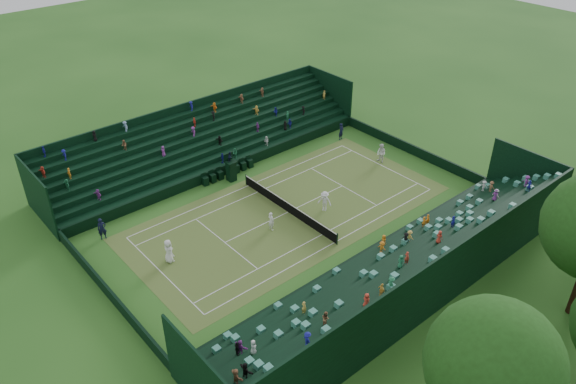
% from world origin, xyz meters
% --- Properties ---
extents(ground, '(160.00, 160.00, 0.00)m').
position_xyz_m(ground, '(0.00, 0.00, 0.00)').
color(ground, '#26581B').
rests_on(ground, ground).
extents(court_surface, '(12.97, 26.77, 0.01)m').
position_xyz_m(court_surface, '(0.00, 0.00, 0.01)').
color(court_surface, '#407F2A').
rests_on(court_surface, ground).
extents(perimeter_wall_north, '(17.17, 0.20, 1.00)m').
position_xyz_m(perimeter_wall_north, '(0.00, 15.88, 0.50)').
color(perimeter_wall_north, black).
rests_on(perimeter_wall_north, ground).
extents(perimeter_wall_south, '(17.17, 0.20, 1.00)m').
position_xyz_m(perimeter_wall_south, '(0.00, -15.88, 0.50)').
color(perimeter_wall_south, black).
rests_on(perimeter_wall_south, ground).
extents(perimeter_wall_east, '(0.20, 31.77, 1.00)m').
position_xyz_m(perimeter_wall_east, '(8.48, 0.00, 0.50)').
color(perimeter_wall_east, black).
rests_on(perimeter_wall_east, ground).
extents(perimeter_wall_west, '(0.20, 31.77, 1.00)m').
position_xyz_m(perimeter_wall_west, '(-8.48, 0.00, 0.50)').
color(perimeter_wall_west, black).
rests_on(perimeter_wall_west, ground).
extents(north_grandstand, '(6.60, 32.00, 4.90)m').
position_xyz_m(north_grandstand, '(12.66, 0.00, 1.55)').
color(north_grandstand, black).
rests_on(north_grandstand, ground).
extents(south_grandstand, '(6.60, 32.00, 4.90)m').
position_xyz_m(south_grandstand, '(-12.66, 0.00, 1.55)').
color(south_grandstand, black).
rests_on(south_grandstand, ground).
extents(tennis_net, '(11.67, 0.10, 1.06)m').
position_xyz_m(tennis_net, '(0.00, 0.00, 0.53)').
color(tennis_net, black).
rests_on(tennis_net, ground).
extents(umpire_chair, '(0.93, 0.93, 2.91)m').
position_xyz_m(umpire_chair, '(-7.30, -0.54, 1.24)').
color(umpire_chair, black).
rests_on(umpire_chair, ground).
extents(courtside_chairs, '(0.53, 5.50, 1.14)m').
position_xyz_m(courtside_chairs, '(-8.12, -0.32, 0.43)').
color(courtside_chairs, black).
rests_on(courtside_chairs, ground).
extents(player_near_west, '(0.99, 0.71, 1.91)m').
position_xyz_m(player_near_west, '(-0.78, -10.77, 0.96)').
color(player_near_west, white).
rests_on(player_near_west, ground).
extents(player_near_east, '(0.61, 0.41, 1.63)m').
position_xyz_m(player_near_east, '(0.97, -2.58, 0.82)').
color(player_near_east, white).
rests_on(player_near_east, ground).
extents(player_far_west, '(0.96, 0.76, 1.91)m').
position_xyz_m(player_far_west, '(-0.71, 12.29, 0.96)').
color(player_far_west, white).
rests_on(player_far_west, ground).
extents(player_far_east, '(1.36, 1.16, 1.82)m').
position_xyz_m(player_far_east, '(1.75, 2.50, 0.91)').
color(player_far_east, white).
rests_on(player_far_east, ground).
extents(line_judge_north, '(0.60, 0.75, 1.80)m').
position_xyz_m(line_judge_north, '(-6.61, 12.81, 0.90)').
color(line_judge_north, black).
rests_on(line_judge_north, ground).
extents(line_judge_south, '(0.58, 0.75, 1.83)m').
position_xyz_m(line_judge_south, '(-6.58, -13.25, 0.91)').
color(line_judge_south, black).
rests_on(line_judge_south, ground).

